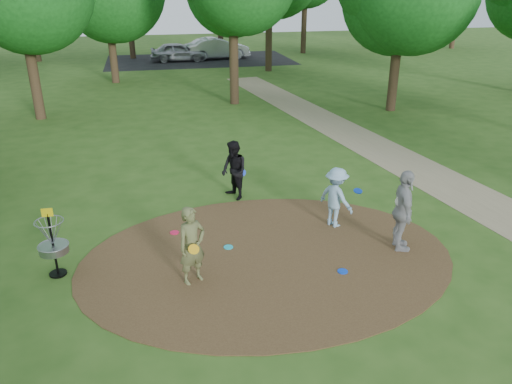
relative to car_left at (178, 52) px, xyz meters
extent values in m
plane|color=#2D5119|center=(-0.37, -29.61, -0.70)|extent=(100.00, 100.00, 0.00)
cylinder|color=#47301C|center=(-0.37, -29.61, -0.69)|extent=(8.40, 8.40, 0.02)
cube|color=#8C7A5B|center=(6.13, -27.61, -0.70)|extent=(7.55, 39.89, 0.01)
cube|color=black|center=(1.63, 0.39, -0.70)|extent=(14.00, 8.00, 0.01)
imported|color=brown|center=(-2.09, -30.20, 0.13)|extent=(0.73, 0.64, 1.67)
cylinder|color=yellow|center=(-2.08, -30.43, 0.18)|extent=(0.22, 0.09, 0.22)
imported|color=#88AECB|center=(1.65, -28.44, 0.07)|extent=(0.98, 1.15, 1.55)
cylinder|color=blue|center=(2.22, -28.45, 0.20)|extent=(0.24, 0.24, 0.08)
imported|color=black|center=(-0.50, -26.18, 0.13)|extent=(0.88, 0.99, 1.67)
cylinder|color=#0D37DF|center=(-0.27, -26.15, 0.04)|extent=(0.22, 0.06, 0.22)
imported|color=#99989B|center=(2.68, -29.89, 0.26)|extent=(0.75, 1.21, 1.93)
cylinder|color=white|center=(2.56, -29.91, 0.53)|extent=(0.23, 0.12, 0.22)
cylinder|color=#1ABAD3|center=(-1.17, -29.00, -0.68)|extent=(0.22, 0.22, 0.02)
cylinder|color=blue|center=(1.04, -30.56, -0.68)|extent=(0.22, 0.22, 0.02)
cylinder|color=#E31645|center=(-2.34, -27.99, -0.68)|extent=(0.22, 0.22, 0.02)
imported|color=#939499|center=(0.00, 0.00, 0.00)|extent=(4.16, 1.74, 1.41)
imported|color=#ACADB4|center=(3.05, 0.51, 0.11)|extent=(5.13, 2.46, 1.62)
cylinder|color=black|center=(-4.87, -29.31, -0.03)|extent=(0.05, 0.05, 1.35)
cylinder|color=black|center=(-4.87, -29.31, -0.68)|extent=(0.36, 0.36, 0.04)
cylinder|color=gray|center=(-4.87, -29.31, -0.08)|extent=(0.60, 0.60, 0.16)
torus|color=gray|center=(-4.87, -29.31, 0.00)|extent=(0.63, 0.63, 0.03)
torus|color=gray|center=(-4.87, -29.31, 0.55)|extent=(0.58, 0.58, 0.02)
cube|color=yellow|center=(-4.87, -29.31, 0.75)|extent=(0.22, 0.02, 0.18)
cylinder|color=#332316|center=(-7.37, -15.61, 1.20)|extent=(0.44, 0.44, 3.80)
cylinder|color=#332316|center=(1.63, -14.61, 1.39)|extent=(0.44, 0.44, 4.18)
cylinder|color=#332316|center=(8.63, -17.61, 1.10)|extent=(0.44, 0.44, 3.61)
cylinder|color=#332316|center=(-4.37, -7.61, 1.01)|extent=(0.44, 0.44, 3.42)
cylinder|color=#332316|center=(5.63, -5.61, 1.48)|extent=(0.44, 0.44, 4.37)
camera|label=1|loc=(-2.76, -39.03, 5.06)|focal=35.00mm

